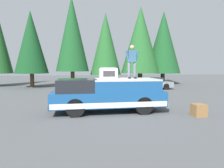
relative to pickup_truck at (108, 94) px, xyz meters
name	(u,v)px	position (x,y,z in m)	size (l,w,h in m)	color
ground_plane	(118,110)	(0.37, -0.58, -0.87)	(90.00, 90.00, 0.00)	#4C4F51
pickup_truck	(108,94)	(0.00, 0.00, 0.00)	(2.01, 5.54, 1.65)	navy
compressor_unit	(108,73)	(0.07, -0.02, 1.05)	(0.65, 0.84, 0.56)	white
person_on_truck_bed	(132,61)	(0.12, -1.26, 1.68)	(0.29, 0.72, 1.69)	#4C515B
parked_car_grey	(151,83)	(9.65, -5.84, -0.29)	(1.64, 4.10, 1.16)	gray
wooden_crate	(199,110)	(-1.64, -3.93, -0.59)	(0.56, 0.56, 0.56)	olive
conifer_far_left	(163,42)	(15.72, -9.65, 4.52)	(4.47, 4.47, 9.39)	#4C3826
conifer_left	(140,40)	(15.04, -6.34, 4.69)	(4.78, 4.78, 9.67)	#4C3826
conifer_center_left	(106,44)	(15.04, -1.97, 4.12)	(3.73, 3.73, 8.71)	#4C3826
conifer_center_right	(72,34)	(13.96, 1.98, 5.03)	(3.71, 3.71, 10.09)	#4C3826
conifer_right	(31,42)	(13.53, 6.31, 3.99)	(3.54, 3.54, 8.22)	#4C3826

